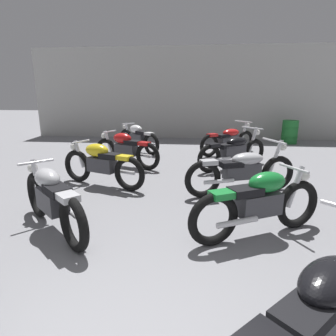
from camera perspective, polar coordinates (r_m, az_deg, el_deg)
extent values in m
cube|color=#B2B2AD|center=(11.89, 3.81, 14.67)|extent=(12.72, 0.24, 3.60)
torus|color=black|center=(4.66, -24.71, -4.88)|extent=(0.57, 0.54, 0.67)
torus|color=black|center=(3.50, -18.37, -10.57)|extent=(0.57, 0.54, 0.67)
cylinder|color=silver|center=(4.51, -24.76, -2.03)|extent=(0.23, 0.22, 0.56)
cube|color=#38383D|center=(4.04, -22.15, -6.01)|extent=(0.58, 0.56, 0.28)
ellipsoid|color=#B7B7BC|center=(4.04, -23.00, -1.88)|extent=(0.57, 0.56, 0.26)
cube|color=black|center=(3.77, -21.32, -4.12)|extent=(0.46, 0.45, 0.10)
cube|color=#B7B7BC|center=(3.48, -19.42, -5.50)|extent=(0.34, 0.34, 0.08)
cylinder|color=silver|center=(4.39, -24.89, 1.05)|extent=(0.35, 0.38, 0.04)
sphere|color=white|center=(4.61, -25.46, 0.03)|extent=(0.14, 0.14, 0.14)
cylinder|color=silver|center=(3.77, -18.03, -9.06)|extent=(0.45, 0.42, 0.07)
torus|color=black|center=(6.19, -17.66, 0.39)|extent=(0.66, 0.35, 0.67)
torus|color=black|center=(5.37, -7.74, -1.16)|extent=(0.66, 0.35, 0.67)
cylinder|color=silver|center=(6.08, -17.31, 2.68)|extent=(0.25, 0.15, 0.56)
cube|color=#38383D|center=(5.73, -13.11, 0.64)|extent=(0.62, 0.43, 0.28)
ellipsoid|color=yellow|center=(5.74, -14.03, 3.46)|extent=(0.59, 0.45, 0.26)
cube|color=black|center=(5.55, -11.49, 2.39)|extent=(0.46, 0.37, 0.10)
cube|color=yellow|center=(5.35, -8.72, 2.07)|extent=(0.33, 0.29, 0.08)
cylinder|color=silver|center=(5.99, -17.08, 5.07)|extent=(0.21, 0.46, 0.04)
sphere|color=white|center=(6.15, -18.34, 4.07)|extent=(0.14, 0.14, 0.14)
cylinder|color=silver|center=(5.62, -9.06, -0.71)|extent=(0.54, 0.26, 0.07)
torus|color=black|center=(7.62, -12.23, 3.33)|extent=(0.66, 0.37, 0.67)
torus|color=black|center=(6.83, -4.08, 2.34)|extent=(0.66, 0.37, 0.67)
cylinder|color=silver|center=(7.52, -11.88, 5.22)|extent=(0.25, 0.16, 0.56)
cube|color=#38383D|center=(7.18, -8.41, 3.65)|extent=(0.62, 0.45, 0.28)
ellipsoid|color=red|center=(7.20, -9.12, 5.90)|extent=(0.59, 0.47, 0.26)
cube|color=black|center=(7.02, -7.05, 5.09)|extent=(0.46, 0.38, 0.10)
cube|color=red|center=(6.82, -4.82, 4.89)|extent=(0.34, 0.30, 0.08)
cylinder|color=silver|center=(7.44, -11.64, 7.16)|extent=(0.23, 0.45, 0.04)
sphere|color=white|center=(7.59, -12.73, 6.33)|extent=(0.14, 0.14, 0.14)
cylinder|color=silver|center=(7.07, -5.17, 2.58)|extent=(0.53, 0.29, 0.07)
torus|color=black|center=(9.53, -8.35, 5.72)|extent=(0.58, 0.52, 0.67)
torus|color=black|center=(8.50, -3.35, 4.78)|extent=(0.58, 0.52, 0.67)
cylinder|color=silver|center=(9.43, -8.13, 7.23)|extent=(0.23, 0.21, 0.56)
cube|color=#38383D|center=(8.99, -6.01, 5.91)|extent=(0.59, 0.56, 0.28)
ellipsoid|color=white|center=(9.03, -6.44, 7.74)|extent=(0.58, 0.55, 0.26)
cube|color=black|center=(8.79, -5.17, 7.05)|extent=(0.46, 0.44, 0.10)
cube|color=white|center=(8.53, -3.81, 6.85)|extent=(0.34, 0.33, 0.08)
cylinder|color=silver|center=(9.35, -7.97, 8.78)|extent=(0.34, 0.38, 0.04)
sphere|color=white|center=(9.52, -8.64, 8.14)|extent=(0.14, 0.14, 0.14)
cylinder|color=silver|center=(8.77, -3.73, 4.96)|extent=(0.46, 0.41, 0.07)
cube|color=#38383D|center=(2.21, 28.07, -24.83)|extent=(0.64, 0.63, 0.28)
ellipsoid|color=black|center=(2.17, 29.96, -18.88)|extent=(0.65, 0.65, 0.22)
cube|color=black|center=(1.97, 25.65, -24.92)|extent=(0.45, 0.45, 0.10)
torus|color=black|center=(4.25, 24.47, -6.65)|extent=(0.64, 0.41, 0.67)
torus|color=black|center=(3.48, 9.08, -10.13)|extent=(0.64, 0.41, 0.67)
cylinder|color=silver|center=(4.12, 24.07, -3.46)|extent=(0.25, 0.17, 0.56)
cube|color=#38383D|center=(3.80, 17.70, -6.90)|extent=(0.62, 0.48, 0.28)
ellipsoid|color=#197F33|center=(3.77, 19.21, -2.67)|extent=(0.59, 0.49, 0.26)
cube|color=black|center=(3.60, 15.20, -4.50)|extent=(0.47, 0.40, 0.10)
cube|color=#197F33|center=(3.42, 10.73, -5.25)|extent=(0.34, 0.31, 0.08)
cylinder|color=silver|center=(4.01, 23.84, -0.03)|extent=(0.25, 0.44, 0.04)
sphere|color=white|center=(4.18, 25.62, -1.37)|extent=(0.14, 0.14, 0.14)
cylinder|color=silver|center=(3.52, 13.73, -10.47)|extent=(0.52, 0.32, 0.07)
torus|color=black|center=(5.74, 21.03, -1.00)|extent=(0.66, 0.34, 0.67)
torus|color=black|center=(5.02, 6.98, -2.26)|extent=(0.66, 0.34, 0.67)
cylinder|color=silver|center=(5.62, 20.66, 1.99)|extent=(0.28, 0.16, 0.66)
cube|color=#38383D|center=(5.31, 14.55, -0.56)|extent=(0.70, 0.46, 0.28)
ellipsoid|color=#B7B7BC|center=(5.31, 15.64, 1.81)|extent=(0.67, 0.51, 0.22)
cube|color=black|center=(5.17, 12.52, 0.76)|extent=(0.46, 0.37, 0.10)
cube|color=#B7B7BC|center=(4.98, 8.15, 1.14)|extent=(0.33, 0.29, 0.08)
cylinder|color=silver|center=(5.53, 20.43, 5.09)|extent=(0.28, 0.65, 0.04)
sphere|color=white|center=(5.67, 21.98, 3.93)|extent=(0.14, 0.14, 0.14)
cylinder|color=silver|center=(5.01, 10.18, -2.66)|extent=(0.54, 0.26, 0.07)
torus|color=black|center=(7.69, 16.85, 3.14)|extent=(0.60, 0.50, 0.67)
torus|color=black|center=(6.65, 8.25, 1.90)|extent=(0.60, 0.50, 0.67)
cylinder|color=silver|center=(7.58, 16.62, 5.38)|extent=(0.26, 0.22, 0.66)
cube|color=#38383D|center=(7.13, 12.91, 3.35)|extent=(0.67, 0.60, 0.28)
ellipsoid|color=black|center=(7.16, 13.58, 5.15)|extent=(0.67, 0.62, 0.22)
cube|color=black|center=(6.96, 11.68, 4.32)|extent=(0.46, 0.44, 0.10)
cube|color=black|center=(6.66, 9.00, 4.51)|extent=(0.34, 0.33, 0.08)
cylinder|color=silver|center=(7.49, 16.49, 7.68)|extent=(0.45, 0.56, 0.04)
sphere|color=white|center=(7.66, 17.43, 6.84)|extent=(0.14, 0.14, 0.14)
cylinder|color=silver|center=(6.72, 10.59, 1.76)|extent=(0.48, 0.39, 0.07)
torus|color=black|center=(9.37, 15.18, 5.22)|extent=(0.59, 0.51, 0.67)
torus|color=black|center=(8.32, 8.25, 4.44)|extent=(0.59, 0.51, 0.67)
cylinder|color=silver|center=(9.27, 14.97, 7.07)|extent=(0.26, 0.23, 0.66)
cube|color=#38383D|center=(8.81, 11.95, 5.50)|extent=(0.66, 0.60, 0.28)
ellipsoid|color=red|center=(8.85, 12.49, 6.96)|extent=(0.67, 0.63, 0.22)
cube|color=black|center=(8.64, 10.96, 6.32)|extent=(0.46, 0.44, 0.10)
cube|color=red|center=(8.34, 8.84, 6.53)|extent=(0.34, 0.33, 0.08)
cylinder|color=silver|center=(9.19, 14.85, 8.97)|extent=(0.46, 0.55, 0.04)
sphere|color=white|center=(9.35, 15.63, 8.27)|extent=(0.14, 0.14, 0.14)
cylinder|color=silver|center=(8.40, 10.11, 4.32)|extent=(0.47, 0.40, 0.07)
cylinder|color=#1E722D|center=(11.48, 23.16, 6.65)|extent=(0.56, 0.56, 0.85)
torus|color=#1E722D|center=(11.46, 23.25, 7.49)|extent=(0.59, 0.59, 0.03)
torus|color=#1E722D|center=(11.50, 23.08, 5.82)|extent=(0.59, 0.59, 0.03)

